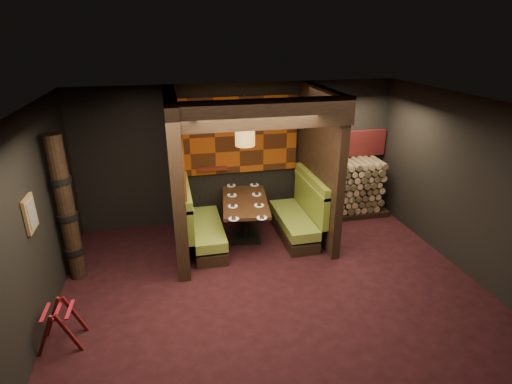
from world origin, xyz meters
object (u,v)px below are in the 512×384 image
(booth_bench_left, at_px, (201,227))
(firewood_stack, at_px, (348,188))
(totem_column, at_px, (67,211))
(booth_bench_right, at_px, (299,217))
(dining_table, at_px, (245,212))
(luggage_rack, at_px, (60,323))
(pendant_lamp, at_px, (245,133))

(booth_bench_left, distance_m, firewood_stack, 3.33)
(totem_column, relative_size, firewood_stack, 1.39)
(booth_bench_right, height_order, dining_table, booth_bench_right)
(luggage_rack, height_order, totem_column, totem_column)
(booth_bench_right, bearing_deg, pendant_lamp, 176.95)
(totem_column, bearing_deg, pendant_lamp, 11.62)
(dining_table, relative_size, totem_column, 0.68)
(booth_bench_left, distance_m, totem_column, 2.30)
(booth_bench_left, xyz_separation_m, totem_column, (-2.09, -0.55, 0.79))
(dining_table, xyz_separation_m, firewood_stack, (2.39, 0.59, 0.04))
(booth_bench_right, relative_size, dining_table, 0.98)
(dining_table, xyz_separation_m, pendant_lamp, (-0.00, -0.05, 1.54))
(luggage_rack, xyz_separation_m, totem_column, (-0.08, 1.57, 0.88))
(booth_bench_left, relative_size, dining_table, 0.98)
(booth_bench_right, distance_m, firewood_stack, 1.54)
(pendant_lamp, relative_size, firewood_stack, 0.56)
(booth_bench_right, xyz_separation_m, luggage_rack, (-3.90, -2.12, -0.09))
(luggage_rack, height_order, firewood_stack, firewood_stack)
(booth_bench_left, bearing_deg, luggage_rack, -133.45)
(booth_bench_right, distance_m, luggage_rack, 4.44)
(pendant_lamp, xyz_separation_m, firewood_stack, (2.39, 0.64, -1.50))
(totem_column, distance_m, firewood_stack, 5.51)
(booth_bench_left, relative_size, booth_bench_right, 1.00)
(pendant_lamp, xyz_separation_m, totem_column, (-2.94, -0.61, -0.93))
(booth_bench_left, xyz_separation_m, firewood_stack, (3.25, 0.70, 0.21))
(pendant_lamp, relative_size, totem_column, 0.40)
(booth_bench_left, height_order, pendant_lamp, pendant_lamp)
(booth_bench_right, height_order, pendant_lamp, pendant_lamp)
(booth_bench_left, xyz_separation_m, booth_bench_right, (1.89, 0.00, 0.00))
(luggage_rack, distance_m, firewood_stack, 5.97)
(dining_table, bearing_deg, totem_column, -167.45)
(dining_table, distance_m, pendant_lamp, 1.54)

